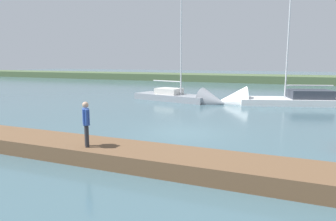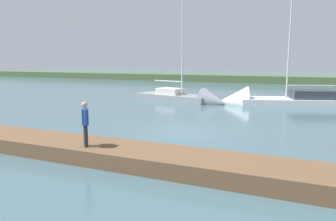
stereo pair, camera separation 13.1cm
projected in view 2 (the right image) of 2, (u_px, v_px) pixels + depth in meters
The scene contains 6 objects.
ground_plane at pixel (184, 133), 15.73m from camera, with size 200.00×200.00×0.00m, color #42606B.
far_shoreline at pixel (268, 82), 52.55m from camera, with size 180.00×8.00×2.40m, color #4C603D.
dock_pier at pixel (134, 156), 10.99m from camera, with size 27.74×2.07×0.57m, color brown.
sailboat_far_right at pixel (190, 100), 27.64m from camera, with size 9.26×4.39×11.26m.
sailboat_near_dock at pixel (269, 102), 26.07m from camera, with size 11.00×5.72×11.42m.
person_on_dock at pixel (85, 121), 11.04m from camera, with size 0.46×0.49×1.62m.
Camera 2 is at (-5.31, 14.43, 3.62)m, focal length 33.20 mm.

